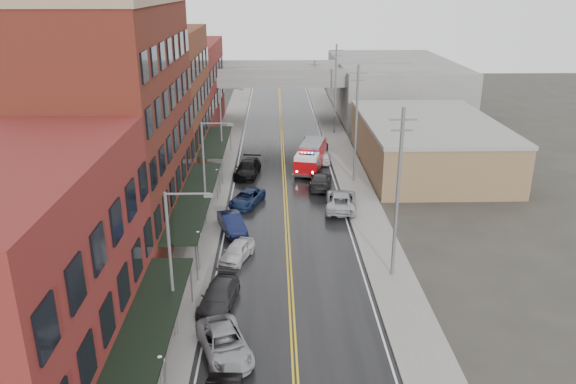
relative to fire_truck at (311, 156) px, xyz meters
name	(u,v)px	position (x,y,z in m)	size (l,w,h in m)	color
road	(285,200)	(-2.98, -9.38, -1.53)	(11.00, 160.00, 0.02)	black
sidewalk_left	(209,200)	(-10.28, -9.38, -1.47)	(3.00, 160.00, 0.15)	slate
sidewalk_right	(362,198)	(4.32, -9.38, -1.47)	(3.00, 160.00, 0.15)	slate
curb_left	(226,200)	(-8.63, -9.38, -1.47)	(0.30, 160.00, 0.15)	gray
curb_right	(345,199)	(2.67, -9.38, -1.47)	(0.30, 160.00, 0.15)	gray
brick_building_a	(17,282)	(-16.28, -35.38, 4.46)	(9.00, 18.00, 12.00)	maroon
brick_building_b	(116,126)	(-16.28, -16.38, 7.46)	(9.00, 20.00, 18.00)	#522015
brick_building_c	(160,101)	(-16.28, 1.12, 5.96)	(9.00, 15.00, 15.00)	brown
brick_building_far	(185,87)	(-16.28, 18.62, 4.46)	(9.00, 20.00, 12.00)	maroon
tan_building	(427,145)	(13.02, 0.62, 0.96)	(14.00, 22.00, 5.00)	olive
right_far_block	(392,86)	(15.02, 30.62, 2.46)	(18.00, 30.00, 8.00)	slate
awning_0	(145,334)	(-10.47, -35.38, 1.45)	(2.60, 16.00, 3.09)	black
awning_1	(195,197)	(-10.47, -16.38, 1.45)	(2.60, 18.00, 3.09)	black
awning_2	(216,141)	(-10.47, 1.12, 1.44)	(2.60, 13.00, 3.09)	black
globe_lamp_0	(161,371)	(-9.38, -37.38, 0.77)	(0.44, 0.44, 3.12)	#59595B
globe_lamp_1	(198,242)	(-9.38, -23.38, 0.77)	(0.44, 0.44, 3.12)	#59595B
globe_lamp_2	(217,177)	(-9.38, -9.38, 0.77)	(0.44, 0.44, 3.12)	#59595B
street_lamp_0	(175,257)	(-9.53, -31.38, 3.65)	(2.64, 0.22, 9.00)	#59595B
street_lamp_1	(207,168)	(-9.53, -15.38, 3.65)	(2.64, 0.22, 9.00)	#59595B
street_lamp_2	(223,123)	(-9.53, 0.62, 3.65)	(2.64, 0.22, 9.00)	#59595B
utility_pole_0	(398,192)	(4.22, -24.38, 4.77)	(1.80, 0.24, 12.00)	#59595B
utility_pole_1	(356,122)	(4.22, -4.38, 4.77)	(1.80, 0.24, 12.00)	#59595B
utility_pole_2	(335,88)	(4.22, 15.62, 4.77)	(1.80, 0.24, 12.00)	#59595B
overpass	(281,82)	(-2.98, 22.62, 4.45)	(40.00, 10.00, 7.50)	slate
fire_truck	(311,156)	(0.00, 0.00, 0.00)	(4.44, 8.14, 2.84)	#A1070C
parked_car_left_2	(224,343)	(-6.82, -33.10, -0.82)	(2.40, 5.20, 1.45)	#919498
parked_car_left_3	(219,296)	(-7.58, -28.08, -0.82)	(2.02, 4.97, 1.44)	#28272A
parked_car_left_4	(237,251)	(-6.83, -21.62, -0.86)	(1.62, 4.02, 1.37)	silver
parked_car_left_5	(232,223)	(-7.55, -16.58, -0.79)	(1.58, 4.54, 1.49)	#0E1334
parked_car_left_6	(247,198)	(-6.58, -10.58, -0.87)	(2.22, 4.80, 1.34)	#112041
parked_car_left_7	(248,168)	(-6.87, -2.11, -0.72)	(2.30, 5.65, 1.64)	black
parked_car_right_0	(341,200)	(2.02, -11.77, -0.72)	(2.71, 5.88, 1.63)	#A9ABB1
parked_car_right_1	(320,180)	(0.62, -5.94, -0.79)	(2.11, 5.18, 1.50)	black
parked_car_right_2	(323,157)	(1.63, 2.42, -0.84)	(1.66, 4.12, 1.40)	silver
parked_car_right_3	(316,142)	(1.16, 8.42, -0.74)	(1.70, 4.87, 1.61)	black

